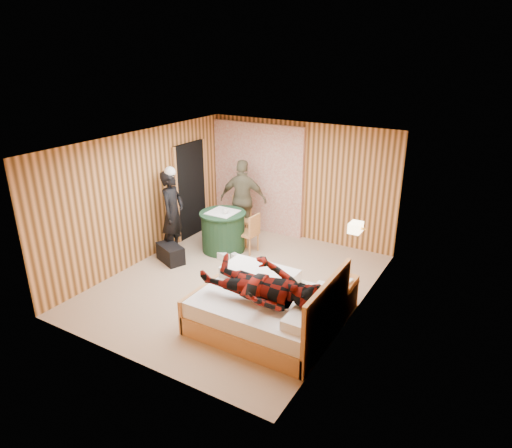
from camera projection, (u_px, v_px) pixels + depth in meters
The scene contains 23 objects.
floor at pixel (237, 283), 8.07m from camera, with size 4.20×5.00×0.01m, color tan.
ceiling at pixel (234, 143), 7.16m from camera, with size 4.20×5.00×0.01m, color white.
wall_back at pixel (300, 181), 9.62m from camera, with size 4.20×0.02×2.50m, color #F5A45E.
wall_left at pixel (142, 197), 8.61m from camera, with size 0.02×5.00×2.50m, color #F5A45E.
wall_right at pixel (357, 243), 6.62m from camera, with size 0.02×5.00×2.50m, color #F5A45E.
curtain at pixel (257, 178), 10.06m from camera, with size 2.20×0.08×2.40m, color silver.
doorway at pixel (191, 190), 9.80m from camera, with size 0.06×0.90×2.05m, color black.
wall_lamp at pixel (356, 227), 7.05m from camera, with size 0.26×0.24×0.16m.
bed at pixel (267, 310), 6.69m from camera, with size 1.98×1.54×1.06m.
nightstand at pixel (341, 294), 7.16m from camera, with size 0.41×0.56×0.54m.
round_table at pixel (223, 231), 9.25m from camera, with size 0.93×0.93×0.83m.
chair_far at pixel (241, 214), 9.80m from camera, with size 0.54×0.54×0.93m.
chair_near at pixel (251, 231), 9.11m from camera, with size 0.39×0.39×0.82m.
duffel_bag at pixel (171, 253), 8.82m from camera, with size 0.61×0.32×0.35m, color black.
sneaker_left at pixel (222, 256), 8.96m from camera, with size 0.30×0.12×0.14m, color white.
sneaker_right at pixel (237, 258), 8.92m from camera, with size 0.26×0.11×0.12m, color white.
woman_standing at pixel (173, 213), 8.94m from camera, with size 0.63×0.41×1.72m, color black.
man_at_table at pixel (243, 200), 9.71m from camera, with size 1.01×0.42×1.72m, color brown.
man_on_bed at pixel (261, 277), 6.26m from camera, with size 1.77×0.67×0.86m, color maroon.
book_lower at pixel (341, 280), 7.03m from camera, with size 0.17×0.22×0.02m, color white.
book_upper at pixel (341, 279), 7.02m from camera, with size 0.16×0.22×0.02m, color white.
cup_nightstand at pixel (345, 273), 7.16m from camera, with size 0.10×0.10×0.09m, color white.
cup_table at pixel (225, 211), 8.99m from camera, with size 0.12×0.12×0.10m, color white.
Camera 1 is at (3.92, -5.97, 3.92)m, focal length 32.00 mm.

